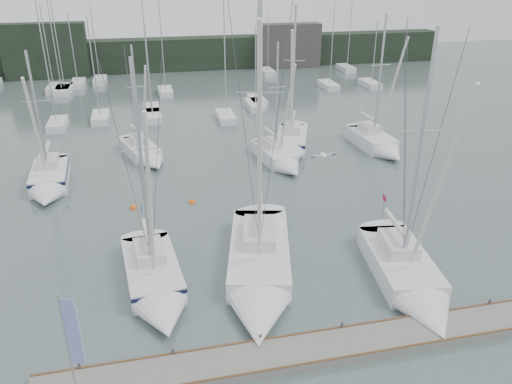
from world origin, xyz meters
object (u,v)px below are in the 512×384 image
buoy_a (192,203)px  dock_banner (71,337)px  sailboat_near_left (156,287)px  sailboat_mid_d (291,145)px  sailboat_mid_a (49,183)px  sailboat_near_right (412,284)px  sailboat_mid_c (281,160)px  sailboat_near_center (259,279)px  sailboat_mid_e (379,145)px  sailboat_mid_b (146,155)px  buoy_c (133,208)px

buoy_a → dock_banner: (-6.35, -17.12, 3.15)m
sailboat_near_left → sailboat_mid_d: (13.24, 19.72, 0.07)m
sailboat_near_left → sailboat_mid_a: bearing=110.2°
sailboat_near_right → dock_banner: size_ratio=3.15×
sailboat_mid_c → sailboat_near_center: bearing=-117.5°
sailboat_mid_e → sailboat_near_right: bearing=-114.3°
sailboat_mid_b → dock_banner: sailboat_mid_b is taller
sailboat_near_center → buoy_c: sailboat_near_center is taller
sailboat_near_left → sailboat_mid_d: sailboat_mid_d is taller
sailboat_near_center → sailboat_mid_e: bearing=62.9°
sailboat_near_center → dock_banner: sailboat_near_center is taller
sailboat_mid_e → sailboat_near_center: bearing=-134.0°
sailboat_mid_a → buoy_c: (6.35, -4.64, -0.64)m
sailboat_near_center → sailboat_mid_a: size_ratio=1.55×
sailboat_near_left → buoy_c: sailboat_near_left is taller
sailboat_near_center → buoy_c: (-6.71, 11.46, -0.60)m
dock_banner → sailboat_near_right: bearing=35.3°
sailboat_mid_c → sailboat_mid_e: 10.06m
sailboat_mid_d → sailboat_near_right: bearing=-69.5°
sailboat_near_right → buoy_c: (-14.60, 13.76, -0.57)m
buoy_a → sailboat_near_right: bearing=-52.9°
sailboat_mid_d → buoy_c: sailboat_mid_d is taller
sailboat_near_right → sailboat_mid_b: size_ratio=1.37×
sailboat_mid_e → buoy_a: 19.64m
sailboat_mid_d → sailboat_mid_e: 8.29m
sailboat_near_left → sailboat_mid_c: sailboat_near_left is taller
sailboat_near_center → sailboat_mid_e: size_ratio=1.35×
sailboat_mid_e → buoy_c: bearing=-166.0°
sailboat_mid_b → sailboat_mid_d: bearing=-20.4°
sailboat_near_center → buoy_a: 11.68m
sailboat_near_left → buoy_a: sailboat_near_left is taller
sailboat_mid_a → sailboat_mid_b: size_ratio=1.06×
sailboat_mid_b → sailboat_mid_e: size_ratio=0.82×
sailboat_near_center → buoy_a: size_ratio=32.70×
buoy_a → sailboat_mid_d: bearing=40.9°
buoy_c → dock_banner: dock_banner is taller
sailboat_mid_c → sailboat_mid_b: bearing=152.9°
sailboat_mid_b → sailboat_mid_d: size_ratio=0.78×
sailboat_mid_e → dock_banner: size_ratio=2.79×
buoy_c → sailboat_mid_a: bearing=143.9°
sailboat_near_right → sailboat_mid_d: (-0.15, 22.53, 0.07)m
sailboat_mid_c → buoy_a: 10.11m
sailboat_mid_a → sailboat_mid_b: 8.94m
sailboat_mid_d → sailboat_mid_e: sailboat_mid_d is taller
sailboat_mid_b → dock_banner: bearing=-114.3°
sailboat_mid_e → buoy_c: size_ratio=24.02×
buoy_a → sailboat_mid_e: bearing=21.2°
buoy_c → sailboat_mid_c: bearing=24.0°
sailboat_mid_d → buoy_a: bearing=-119.0°
sailboat_near_right → buoy_a: (-10.35, 13.70, -0.57)m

